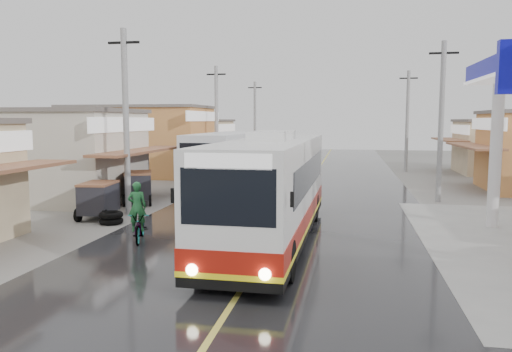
{
  "coord_description": "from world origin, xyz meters",
  "views": [
    {
      "loc": [
        2.51,
        -11.27,
        4.12
      ],
      "look_at": [
        -0.88,
        6.85,
        2.05
      ],
      "focal_mm": 35.0,
      "sensor_mm": 36.0,
      "label": 1
    }
  ],
  "objects_px": {
    "tricycle_near": "(98,198)",
    "tyre_stack": "(111,218)",
    "second_bus": "(226,158)",
    "tricycle_far": "(138,186)",
    "cyclist": "(140,222)",
    "coach_bus": "(273,189)"
  },
  "relations": [
    {
      "from": "coach_bus",
      "to": "tricycle_far",
      "type": "distance_m",
      "value": 10.06
    },
    {
      "from": "tricycle_far",
      "to": "tyre_stack",
      "type": "bearing_deg",
      "value": -100.97
    },
    {
      "from": "tricycle_far",
      "to": "tricycle_near",
      "type": "bearing_deg",
      "value": -112.99
    },
    {
      "from": "tyre_stack",
      "to": "tricycle_near",
      "type": "bearing_deg",
      "value": 139.04
    },
    {
      "from": "coach_bus",
      "to": "tricycle_near",
      "type": "height_order",
      "value": "coach_bus"
    },
    {
      "from": "coach_bus",
      "to": "cyclist",
      "type": "bearing_deg",
      "value": -168.61
    },
    {
      "from": "second_bus",
      "to": "cyclist",
      "type": "height_order",
      "value": "second_bus"
    },
    {
      "from": "second_bus",
      "to": "cyclist",
      "type": "xyz_separation_m",
      "value": [
        0.48,
        -14.08,
        -1.1
      ]
    },
    {
      "from": "second_bus",
      "to": "tyre_stack",
      "type": "distance_m",
      "value": 11.81
    },
    {
      "from": "tricycle_near",
      "to": "tyre_stack",
      "type": "bearing_deg",
      "value": -47.67
    },
    {
      "from": "second_bus",
      "to": "tricycle_far",
      "type": "relative_size",
      "value": 4.4
    },
    {
      "from": "tricycle_near",
      "to": "tyre_stack",
      "type": "height_order",
      "value": "tricycle_near"
    },
    {
      "from": "coach_bus",
      "to": "second_bus",
      "type": "relative_size",
      "value": 1.2
    },
    {
      "from": "cyclist",
      "to": "tyre_stack",
      "type": "xyz_separation_m",
      "value": [
        -2.32,
        2.51,
        -0.44
      ]
    },
    {
      "from": "tricycle_far",
      "to": "second_bus",
      "type": "bearing_deg",
      "value": 45.86
    },
    {
      "from": "second_bus",
      "to": "coach_bus",
      "type": "bearing_deg",
      "value": -68.62
    },
    {
      "from": "coach_bus",
      "to": "tricycle_far",
      "type": "relative_size",
      "value": 5.29
    },
    {
      "from": "tricycle_near",
      "to": "tricycle_far",
      "type": "bearing_deg",
      "value": 82.38
    },
    {
      "from": "coach_bus",
      "to": "tricycle_near",
      "type": "relative_size",
      "value": 5.96
    },
    {
      "from": "coach_bus",
      "to": "second_bus",
      "type": "bearing_deg",
      "value": 111.2
    },
    {
      "from": "tyre_stack",
      "to": "cyclist",
      "type": "bearing_deg",
      "value": -47.26
    },
    {
      "from": "second_bus",
      "to": "tricycle_far",
      "type": "distance_m",
      "value": 7.43
    }
  ]
}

